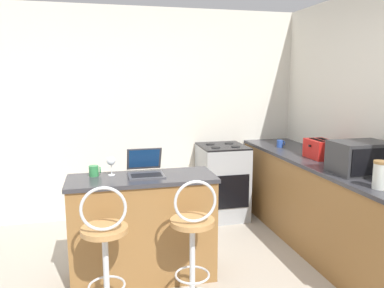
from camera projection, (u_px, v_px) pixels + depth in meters
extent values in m
cube|color=silver|center=(146.00, 114.00, 4.71)|extent=(12.00, 0.06, 2.60)
cube|color=olive|center=(143.00, 230.00, 3.26)|extent=(1.22, 0.46, 0.89)
cube|color=#333338|center=(142.00, 179.00, 3.18)|extent=(1.25, 0.49, 0.03)
cube|color=olive|center=(321.00, 205.00, 3.89)|extent=(0.62, 2.75, 0.89)
cube|color=#333338|center=(323.00, 162.00, 3.81)|extent=(0.65, 2.78, 0.03)
cylinder|color=silver|center=(106.00, 273.00, 2.75)|extent=(0.04, 0.04, 0.65)
torus|color=silver|center=(107.00, 286.00, 2.77)|extent=(0.28, 0.28, 0.02)
cylinder|color=#B7844C|center=(104.00, 230.00, 2.70)|extent=(0.34, 0.34, 0.04)
torus|color=silver|center=(103.00, 209.00, 2.57)|extent=(0.32, 0.02, 0.32)
cylinder|color=silver|center=(192.00, 263.00, 2.91)|extent=(0.04, 0.04, 0.65)
torus|color=silver|center=(192.00, 275.00, 2.92)|extent=(0.28, 0.28, 0.02)
cylinder|color=#B7844C|center=(192.00, 222.00, 2.85)|extent=(0.34, 0.34, 0.04)
torus|color=silver|center=(195.00, 202.00, 2.72)|extent=(0.32, 0.02, 0.32)
cube|color=#47474C|center=(146.00, 175.00, 3.20)|extent=(0.30, 0.25, 0.01)
cube|color=black|center=(147.00, 175.00, 3.18)|extent=(0.26, 0.14, 0.00)
cube|color=#47474C|center=(144.00, 159.00, 3.31)|extent=(0.30, 0.12, 0.21)
cube|color=#19478C|center=(144.00, 159.00, 3.31)|extent=(0.27, 0.10, 0.18)
cube|color=#2D2D30|center=(360.00, 157.00, 3.27)|extent=(0.48, 0.34, 0.28)
cube|color=black|center=(369.00, 162.00, 3.09)|extent=(0.33, 0.01, 0.23)
cube|color=red|center=(320.00, 149.00, 3.90)|extent=(0.23, 0.31, 0.19)
cube|color=black|center=(317.00, 140.00, 3.87)|extent=(0.05, 0.22, 0.00)
cube|color=black|center=(325.00, 139.00, 3.89)|extent=(0.05, 0.22, 0.00)
cube|color=black|center=(310.00, 146.00, 3.86)|extent=(0.02, 0.02, 0.02)
cube|color=#9EA3A8|center=(222.00, 182.00, 4.73)|extent=(0.56, 0.60, 0.91)
cube|color=black|center=(230.00, 192.00, 4.44)|extent=(0.48, 0.01, 0.41)
cube|color=black|center=(223.00, 146.00, 4.65)|extent=(0.56, 0.60, 0.02)
cylinder|color=black|center=(216.00, 147.00, 4.50)|extent=(0.11, 0.11, 0.01)
cylinder|color=black|center=(236.00, 146.00, 4.56)|extent=(0.11, 0.11, 0.01)
cylinder|color=black|center=(210.00, 144.00, 4.73)|extent=(0.11, 0.11, 0.01)
cylinder|color=black|center=(229.00, 143.00, 4.79)|extent=(0.11, 0.11, 0.01)
cylinder|color=#2D51AD|center=(280.00, 144.00, 4.52)|extent=(0.08, 0.08, 0.09)
torus|color=#2D51AD|center=(284.00, 143.00, 4.53)|extent=(0.01, 0.06, 0.06)
cylinder|color=silver|center=(112.00, 175.00, 3.22)|extent=(0.06, 0.06, 0.00)
cylinder|color=silver|center=(111.00, 170.00, 3.21)|extent=(0.01, 0.01, 0.09)
sphere|color=silver|center=(111.00, 161.00, 3.20)|extent=(0.08, 0.08, 0.08)
cylinder|color=silver|center=(380.00, 176.00, 2.81)|extent=(0.10, 0.10, 0.19)
cylinder|color=olive|center=(381.00, 162.00, 2.79)|extent=(0.11, 0.11, 0.02)
cylinder|color=#338447|center=(94.00, 171.00, 3.19)|extent=(0.08, 0.08, 0.09)
torus|color=#338447|center=(100.00, 170.00, 3.20)|extent=(0.01, 0.06, 0.06)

